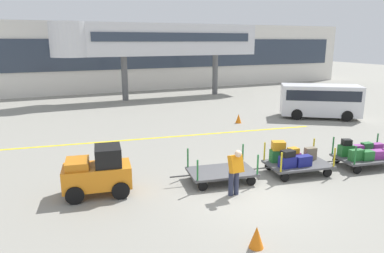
# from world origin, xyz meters

# --- Properties ---
(ground_plane) EXTENTS (120.00, 120.00, 0.00)m
(ground_plane) POSITION_xyz_m (0.00, 0.00, 0.00)
(ground_plane) COLOR gray
(apron_lead_line) EXTENTS (20.08, 2.94, 0.01)m
(apron_lead_line) POSITION_xyz_m (-1.83, 8.00, 0.00)
(apron_lead_line) COLOR yellow
(apron_lead_line) RESTS_ON ground_plane
(terminal_building) EXTENTS (56.84, 2.51, 6.51)m
(terminal_building) POSITION_xyz_m (0.00, 25.97, 3.26)
(terminal_building) COLOR silver
(terminal_building) RESTS_ON ground_plane
(jet_bridge) EXTENTS (17.36, 3.00, 6.21)m
(jet_bridge) POSITION_xyz_m (3.34, 19.99, 4.86)
(jet_bridge) COLOR silver
(jet_bridge) RESTS_ON ground_plane
(baggage_tug) EXTENTS (2.25, 1.52, 1.58)m
(baggage_tug) POSITION_xyz_m (-4.37, 2.16, 0.75)
(baggage_tug) COLOR orange
(baggage_tug) RESTS_ON ground_plane
(baggage_cart_lead) EXTENTS (3.08, 1.76, 1.10)m
(baggage_cart_lead) POSITION_xyz_m (-0.27, 1.48, 0.35)
(baggage_cart_lead) COLOR #4C4C4F
(baggage_cart_lead) RESTS_ON ground_plane
(baggage_cart_middle) EXTENTS (3.08, 1.76, 1.19)m
(baggage_cart_middle) POSITION_xyz_m (2.54, 1.07, 0.55)
(baggage_cart_middle) COLOR #4C4C4F
(baggage_cart_middle) RESTS_ON ground_plane
(baggage_cart_tail) EXTENTS (3.08, 1.76, 1.10)m
(baggage_cart_tail) POSITION_xyz_m (5.62, 0.52, 0.51)
(baggage_cart_tail) COLOR #4C4C4F
(baggage_cart_tail) RESTS_ON ground_plane
(baggage_handler) EXTENTS (0.41, 0.44, 1.56)m
(baggage_handler) POSITION_xyz_m (-0.45, 0.27, 0.87)
(baggage_handler) COLOR #2D334C
(baggage_handler) RESTS_ON ground_plane
(shuttle_van) EXTENTS (5.05, 4.24, 2.10)m
(shuttle_van) POSITION_xyz_m (10.57, 8.18, 1.23)
(shuttle_van) COLOR silver
(shuttle_van) RESTS_ON ground_plane
(safety_cone_near) EXTENTS (0.36, 0.36, 0.55)m
(safety_cone_near) POSITION_xyz_m (-1.47, -2.44, 0.28)
(safety_cone_near) COLOR orange
(safety_cone_near) RESTS_ON ground_plane
(safety_cone_far) EXTENTS (0.36, 0.36, 0.55)m
(safety_cone_far) POSITION_xyz_m (5.04, 8.99, 0.28)
(safety_cone_far) COLOR orange
(safety_cone_far) RESTS_ON ground_plane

